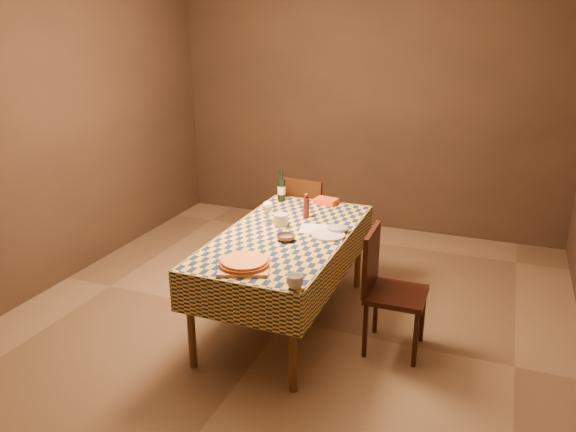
{
  "coord_description": "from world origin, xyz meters",
  "views": [
    {
      "loc": [
        1.5,
        -3.77,
        2.34
      ],
      "look_at": [
        0.0,
        0.05,
        0.9
      ],
      "focal_mm": 35.0,
      "sensor_mm": 36.0,
      "label": 1
    }
  ],
  "objects_px": {
    "cutting_board": "(244,266)",
    "white_plate": "(328,235)",
    "chair_far": "(306,217)",
    "bowl": "(286,237)",
    "wine_bottle": "(281,189)",
    "chair_right": "(386,284)",
    "dining_table": "(286,243)",
    "pizza": "(244,262)"
  },
  "relations": [
    {
      "from": "chair_right",
      "to": "dining_table",
      "type": "bearing_deg",
      "value": 174.34
    },
    {
      "from": "dining_table",
      "to": "pizza",
      "type": "xyz_separation_m",
      "value": [
        -0.03,
        -0.68,
        0.11
      ]
    },
    {
      "from": "white_plate",
      "to": "wine_bottle",
      "type": "bearing_deg",
      "value": 134.06
    },
    {
      "from": "pizza",
      "to": "chair_far",
      "type": "distance_m",
      "value": 1.79
    },
    {
      "from": "bowl",
      "to": "white_plate",
      "type": "xyz_separation_m",
      "value": [
        0.27,
        0.2,
        -0.01
      ]
    },
    {
      "from": "white_plate",
      "to": "chair_right",
      "type": "relative_size",
      "value": 0.28
    },
    {
      "from": "dining_table",
      "to": "chair_far",
      "type": "distance_m",
      "value": 1.11
    },
    {
      "from": "white_plate",
      "to": "cutting_board",
      "type": "bearing_deg",
      "value": -114.82
    },
    {
      "from": "chair_right",
      "to": "wine_bottle",
      "type": "bearing_deg",
      "value": 143.82
    },
    {
      "from": "pizza",
      "to": "bowl",
      "type": "relative_size",
      "value": 2.7
    },
    {
      "from": "dining_table",
      "to": "chair_far",
      "type": "bearing_deg",
      "value": 101.43
    },
    {
      "from": "cutting_board",
      "to": "white_plate",
      "type": "distance_m",
      "value": 0.84
    },
    {
      "from": "white_plate",
      "to": "chair_right",
      "type": "bearing_deg",
      "value": -17.99
    },
    {
      "from": "pizza",
      "to": "white_plate",
      "type": "bearing_deg",
      "value": 65.18
    },
    {
      "from": "wine_bottle",
      "to": "white_plate",
      "type": "distance_m",
      "value": 0.96
    },
    {
      "from": "pizza",
      "to": "chair_right",
      "type": "bearing_deg",
      "value": 35.26
    },
    {
      "from": "bowl",
      "to": "chair_far",
      "type": "height_order",
      "value": "chair_far"
    },
    {
      "from": "chair_far",
      "to": "chair_right",
      "type": "xyz_separation_m",
      "value": [
        1.03,
        -1.16,
        0.0
      ]
    },
    {
      "from": "dining_table",
      "to": "cutting_board",
      "type": "bearing_deg",
      "value": -92.54
    },
    {
      "from": "bowl",
      "to": "cutting_board",
      "type": "bearing_deg",
      "value": -98.28
    },
    {
      "from": "pizza",
      "to": "bowl",
      "type": "distance_m",
      "value": 0.56
    },
    {
      "from": "bowl",
      "to": "chair_right",
      "type": "xyz_separation_m",
      "value": [
        0.76,
        0.04,
        -0.27
      ]
    },
    {
      "from": "bowl",
      "to": "wine_bottle",
      "type": "height_order",
      "value": "wine_bottle"
    },
    {
      "from": "dining_table",
      "to": "bowl",
      "type": "distance_m",
      "value": 0.17
    },
    {
      "from": "cutting_board",
      "to": "white_plate",
      "type": "relative_size",
      "value": 1.29
    },
    {
      "from": "cutting_board",
      "to": "wine_bottle",
      "type": "relative_size",
      "value": 1.16
    },
    {
      "from": "cutting_board",
      "to": "white_plate",
      "type": "xyz_separation_m",
      "value": [
        0.35,
        0.76,
        -0.0
      ]
    },
    {
      "from": "chair_right",
      "to": "chair_far",
      "type": "bearing_deg",
      "value": 131.74
    },
    {
      "from": "chair_far",
      "to": "dining_table",
      "type": "bearing_deg",
      "value": -78.57
    },
    {
      "from": "bowl",
      "to": "wine_bottle",
      "type": "xyz_separation_m",
      "value": [
        -0.4,
        0.89,
        0.09
      ]
    },
    {
      "from": "white_plate",
      "to": "chair_right",
      "type": "distance_m",
      "value": 0.58
    },
    {
      "from": "white_plate",
      "to": "chair_right",
      "type": "xyz_separation_m",
      "value": [
        0.49,
        -0.16,
        -0.25
      ]
    },
    {
      "from": "bowl",
      "to": "white_plate",
      "type": "bearing_deg",
      "value": 36.99
    },
    {
      "from": "dining_table",
      "to": "cutting_board",
      "type": "height_order",
      "value": "cutting_board"
    },
    {
      "from": "dining_table",
      "to": "chair_far",
      "type": "height_order",
      "value": "chair_far"
    },
    {
      "from": "cutting_board",
      "to": "chair_far",
      "type": "bearing_deg",
      "value": 96.1
    },
    {
      "from": "cutting_board",
      "to": "pizza",
      "type": "distance_m",
      "value": 0.03
    },
    {
      "from": "pizza",
      "to": "wine_bottle",
      "type": "bearing_deg",
      "value": 102.29
    },
    {
      "from": "pizza",
      "to": "chair_right",
      "type": "distance_m",
      "value": 1.07
    },
    {
      "from": "cutting_board",
      "to": "chair_right",
      "type": "bearing_deg",
      "value": 35.26
    },
    {
      "from": "dining_table",
      "to": "pizza",
      "type": "bearing_deg",
      "value": -92.54
    },
    {
      "from": "chair_far",
      "to": "chair_right",
      "type": "distance_m",
      "value": 1.55
    }
  ]
}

